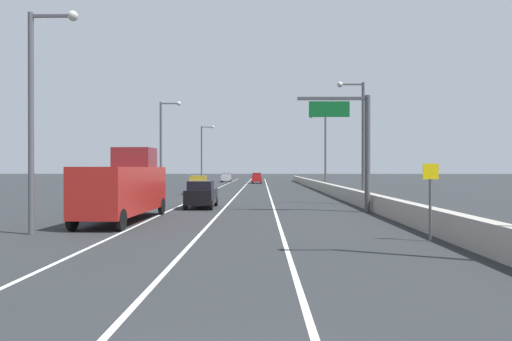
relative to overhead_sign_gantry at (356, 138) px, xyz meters
name	(u,v)px	position (x,y,z in m)	size (l,w,h in m)	color
ground_plane	(257,187)	(-6.69, 38.95, -4.73)	(320.00, 320.00, 0.00)	#26282B
lane_stripe_left	(214,190)	(-12.19, 29.95, -4.73)	(0.16, 130.00, 0.00)	silver
lane_stripe_center	(241,190)	(-8.69, 29.95, -4.73)	(0.16, 130.00, 0.00)	silver
lane_stripe_right	(268,190)	(-5.19, 29.95, -4.73)	(0.16, 130.00, 0.00)	silver
jersey_barrier_right	(338,192)	(1.34, 14.95, -4.18)	(0.60, 120.00, 1.10)	#9E998E
overhead_sign_gantry	(356,138)	(0.00, 0.00, 0.00)	(4.68, 0.36, 7.50)	#47474C
speed_advisory_sign	(430,196)	(0.44, -11.98, -2.96)	(0.60, 0.11, 3.00)	#4C4C51
lamp_post_right_second	(360,134)	(1.54, 6.18, 0.77)	(2.14, 0.44, 9.52)	#4C4C51
lamp_post_right_third	(323,147)	(1.70, 28.63, 0.77)	(2.14, 0.44, 9.52)	#4C4C51
lamp_post_left_near	(37,105)	(-15.62, -10.26, 0.77)	(2.14, 0.44, 9.52)	#4C4C51
lamp_post_left_mid	(164,141)	(-15.89, 16.67, 0.77)	(2.14, 0.44, 9.52)	#4C4C51
lamp_post_left_far	(203,151)	(-15.25, 43.61, 0.77)	(2.14, 0.44, 9.52)	#4C4C51
car_yellow_0	(199,185)	(-12.95, 20.98, -3.73)	(1.90, 4.20, 2.00)	gold
car_black_1	(201,194)	(-10.33, 2.92, -3.77)	(1.95, 4.39, 1.92)	black
car_silver_2	(226,177)	(-13.23, 64.75, -3.78)	(2.06, 4.17, 1.90)	#B7B7BC
car_red_3	(257,178)	(-6.92, 56.36, -3.75)	(1.84, 4.50, 1.97)	red
box_truck	(125,187)	(-13.38, -5.24, -2.91)	(2.69, 8.96, 3.99)	#A51E19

